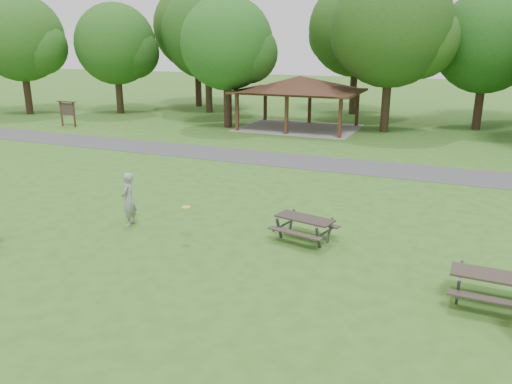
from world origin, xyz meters
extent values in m
plane|color=#31621C|center=(0.00, 0.00, 0.00)|extent=(160.00, 160.00, 0.00)
cube|color=#414143|center=(0.00, 14.00, 0.01)|extent=(120.00, 3.20, 0.02)
cube|color=#3C2316|center=(-7.70, 21.30, 1.30)|extent=(0.22, 0.22, 2.60)
cube|color=#311D11|center=(-7.70, 26.70, 1.30)|extent=(0.22, 0.22, 2.60)
cube|color=#3A2115|center=(-4.00, 21.30, 1.30)|extent=(0.22, 0.22, 2.60)
cube|color=#3B2015|center=(-4.00, 26.70, 1.30)|extent=(0.22, 0.22, 2.60)
cube|color=#3C1F15|center=(-0.30, 21.30, 1.30)|extent=(0.22, 0.22, 2.60)
cube|color=#322112|center=(-0.30, 26.70, 1.30)|extent=(0.22, 0.22, 2.60)
cube|color=#362315|center=(-4.00, 24.00, 2.68)|extent=(8.60, 6.60, 0.16)
pyramid|color=#351F15|center=(-4.00, 24.00, 3.26)|extent=(7.01, 7.01, 1.00)
cube|color=gray|center=(-4.00, 24.00, 0.01)|extent=(8.40, 6.40, 0.03)
cube|color=#3B2415|center=(-20.60, 18.00, 0.90)|extent=(0.10, 0.10, 1.80)
cube|color=#332112|center=(-19.40, 18.00, 0.90)|extent=(0.10, 0.10, 1.80)
cube|color=#2F2722|center=(-20.00, 18.00, 1.30)|extent=(1.40, 0.06, 0.90)
cube|color=#331E14|center=(-20.00, 18.00, 1.85)|extent=(1.60, 0.30, 0.06)
cylinder|color=black|center=(-28.00, 22.00, 1.84)|extent=(0.60, 0.60, 3.67)
sphere|color=#1E4C15|center=(-28.00, 22.00, 6.38)|extent=(7.20, 7.20, 7.20)
sphere|color=#1E4D16|center=(-26.38, 22.30, 5.66)|extent=(4.68, 4.68, 4.68)
sphere|color=#194D16|center=(-29.44, 21.80, 5.83)|extent=(4.32, 4.32, 4.32)
cylinder|color=black|center=(-21.00, 25.50, 1.66)|extent=(0.60, 0.60, 3.32)
sphere|color=#1B4A15|center=(-21.00, 25.50, 5.88)|extent=(6.80, 6.80, 6.80)
sphere|color=#174012|center=(-19.47, 25.80, 5.20)|extent=(4.42, 4.42, 4.42)
sphere|color=#183F12|center=(-22.36, 25.30, 5.37)|extent=(4.08, 4.08, 4.08)
cylinder|color=#2F1E15|center=(-14.00, 29.00, 1.92)|extent=(0.60, 0.60, 3.85)
sphere|color=#184313|center=(-14.00, 29.00, 6.77)|extent=(7.80, 7.80, 7.80)
sphere|color=#1E4E16|center=(-12.25, 29.30, 5.99)|extent=(5.07, 5.07, 5.07)
sphere|color=#144714|center=(-15.56, 28.80, 6.19)|extent=(4.68, 4.68, 4.68)
cylinder|color=black|center=(-9.00, 22.50, 1.75)|extent=(0.60, 0.60, 3.50)
sphere|color=#194F16|center=(-9.00, 22.50, 5.97)|extent=(6.60, 6.60, 6.60)
sphere|color=#184614|center=(-7.52, 22.80, 5.31)|extent=(4.29, 4.29, 4.29)
sphere|color=#194012|center=(-10.32, 22.30, 5.48)|extent=(3.96, 3.96, 3.96)
cylinder|color=black|center=(2.00, 25.00, 2.01)|extent=(0.60, 0.60, 4.02)
sphere|color=#1B4112|center=(2.00, 25.00, 7.02)|extent=(8.00, 8.00, 8.00)
sphere|color=#204915|center=(3.80, 25.30, 6.22)|extent=(5.20, 5.20, 5.20)
sphere|color=#174012|center=(0.40, 24.80, 6.42)|extent=(4.80, 4.80, 4.80)
cylinder|color=black|center=(8.00, 28.50, 1.72)|extent=(0.60, 0.60, 3.43)
sphere|color=#164413|center=(8.00, 28.50, 6.05)|extent=(7.00, 7.00, 7.00)
sphere|color=#164814|center=(9.57, 28.80, 5.36)|extent=(4.55, 4.55, 4.55)
sphere|color=#1A4413|center=(6.60, 28.30, 5.53)|extent=(4.20, 4.20, 4.20)
cylinder|color=black|center=(-17.00, 32.50, 2.19)|extent=(0.60, 0.60, 4.38)
sphere|color=#1D4212|center=(-17.00, 32.50, 7.38)|extent=(8.00, 8.00, 8.00)
sphere|color=#144915|center=(-15.20, 32.80, 6.58)|extent=(5.20, 5.20, 5.20)
sphere|color=#204B15|center=(-18.60, 32.30, 6.78)|extent=(4.80, 4.80, 4.80)
cylinder|color=black|center=(-2.00, 33.00, 2.06)|extent=(0.60, 0.60, 4.13)
sphere|color=#1C4513|center=(-2.00, 33.00, 7.13)|extent=(8.00, 8.00, 8.00)
sphere|color=#134514|center=(-0.20, 33.30, 6.33)|extent=(5.20, 5.20, 5.20)
sphere|color=#194F16|center=(-3.60, 32.80, 6.53)|extent=(4.80, 4.80, 4.80)
sphere|color=#174614|center=(9.32, 31.80, 7.07)|extent=(5.04, 5.04, 5.04)
cube|color=#2A231E|center=(2.84, 3.61, 0.75)|extent=(1.96, 1.10, 0.05)
cube|color=#332B24|center=(2.71, 3.02, 0.45)|extent=(1.86, 0.64, 0.04)
cube|color=#2F2722|center=(2.96, 4.21, 0.45)|extent=(1.86, 0.64, 0.04)
cube|color=#3C3C3F|center=(2.06, 3.38, 0.37)|extent=(0.14, 0.39, 0.80)
cube|color=#454547|center=(2.22, 4.14, 0.37)|extent=(0.14, 0.39, 0.80)
cube|color=#404042|center=(2.14, 3.76, 0.41)|extent=(0.37, 1.48, 0.05)
cube|color=#3B3B3E|center=(3.45, 3.09, 0.37)|extent=(0.14, 0.39, 0.80)
cube|color=#444447|center=(3.61, 3.84, 0.37)|extent=(0.14, 0.39, 0.80)
cube|color=#3D3D3F|center=(3.53, 3.47, 0.41)|extent=(0.37, 1.48, 0.05)
cube|color=#2D2621|center=(8.25, 1.40, 0.79)|extent=(1.98, 0.85, 0.05)
cube|color=#2F2722|center=(8.23, 0.76, 0.47)|extent=(1.96, 0.36, 0.04)
cube|color=#2D2621|center=(8.28, 2.04, 0.47)|extent=(1.96, 0.36, 0.04)
cube|color=#414143|center=(7.49, 1.02, 0.40)|extent=(0.08, 0.41, 0.85)
cube|color=#3A3A3C|center=(7.52, 1.84, 0.40)|extent=(0.08, 0.41, 0.85)
cube|color=#39393B|center=(7.50, 1.43, 0.43)|extent=(0.13, 1.59, 0.05)
cylinder|color=yellow|center=(-0.54, 2.04, 1.18)|extent=(0.34, 0.34, 0.02)
imported|color=gray|center=(-3.17, 2.62, 0.94)|extent=(0.58, 0.76, 1.88)
camera|label=1|loc=(7.17, -10.73, 6.16)|focal=35.00mm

